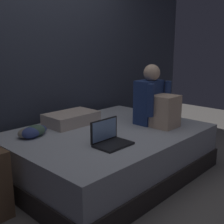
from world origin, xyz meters
TOP-DOWN VIEW (x-y plane):
  - ground_plane at (0.00, 0.00)m, footprint 8.00×8.00m
  - wall_back at (0.00, 1.20)m, footprint 5.60×0.10m
  - bed at (0.20, 0.30)m, footprint 2.00×1.50m
  - person_sitting at (0.70, 0.07)m, footprint 0.39×0.44m
  - laptop at (-0.10, -0.01)m, footprint 0.32×0.23m
  - pillow at (0.08, 0.75)m, footprint 0.56×0.36m
  - clothes_pile at (-0.45, 0.67)m, footprint 0.32×0.20m

SIDE VIEW (x-z plane):
  - ground_plane at x=0.00m, z-range 0.00..0.00m
  - bed at x=0.20m, z-range 0.00..0.47m
  - clothes_pile at x=-0.45m, z-range 0.47..0.58m
  - laptop at x=-0.10m, z-range 0.42..0.64m
  - pillow at x=0.08m, z-range 0.48..0.61m
  - person_sitting at x=0.70m, z-range 0.40..1.05m
  - wall_back at x=0.00m, z-range 0.00..2.70m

